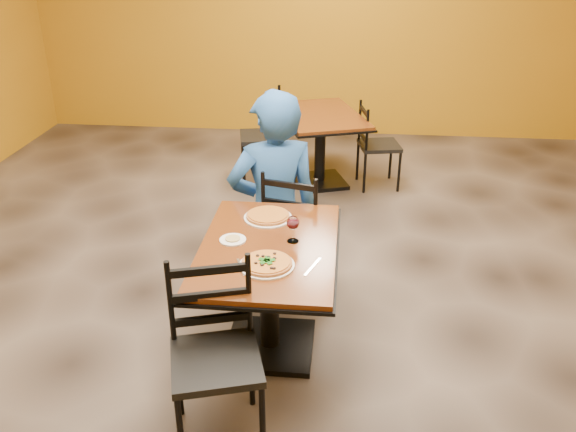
# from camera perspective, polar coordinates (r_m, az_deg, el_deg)

# --- Properties ---
(floor) EXTENTS (7.00, 8.00, 0.01)m
(floor) POSITION_cam_1_polar(r_m,az_deg,el_deg) (4.38, -0.87, -8.27)
(floor) COLOR black
(floor) RESTS_ON ground
(wall_back) EXTENTS (7.00, 0.01, 3.00)m
(wall_back) POSITION_cam_1_polar(r_m,az_deg,el_deg) (7.67, 2.65, 18.70)
(wall_back) COLOR #AC7613
(wall_back) RESTS_ON ground
(table_main) EXTENTS (0.83, 1.23, 0.75)m
(table_main) POSITION_cam_1_polar(r_m,az_deg,el_deg) (3.66, -1.82, -5.43)
(table_main) COLOR #652B10
(table_main) RESTS_ON floor
(table_second) EXTENTS (1.10, 1.33, 0.75)m
(table_second) POSITION_cam_1_polar(r_m,az_deg,el_deg) (6.17, 3.08, 7.87)
(table_second) COLOR #652B10
(table_second) RESTS_ON floor
(chair_main_near) EXTENTS (0.55, 0.55, 0.98)m
(chair_main_near) POSITION_cam_1_polar(r_m,az_deg,el_deg) (3.12, -6.82, -13.56)
(chair_main_near) COLOR black
(chair_main_near) RESTS_ON floor
(chair_main_far) EXTENTS (0.51, 0.51, 0.93)m
(chair_main_far) POSITION_cam_1_polar(r_m,az_deg,el_deg) (4.42, 0.92, -0.90)
(chair_main_far) COLOR black
(chair_main_far) RESTS_ON floor
(chair_second_left) EXTENTS (0.52, 0.52, 0.97)m
(chair_second_left) POSITION_cam_1_polar(r_m,az_deg,el_deg) (6.25, -2.49, 7.46)
(chair_second_left) COLOR black
(chair_second_left) RESTS_ON floor
(chair_second_right) EXTENTS (0.46, 0.46, 0.86)m
(chair_second_right) POSITION_cam_1_polar(r_m,az_deg,el_deg) (6.22, 8.63, 6.56)
(chair_second_right) COLOR black
(chair_second_right) RESTS_ON floor
(diner) EXTENTS (0.80, 0.66, 1.45)m
(diner) POSITION_cam_1_polar(r_m,az_deg,el_deg) (4.43, -1.33, 2.80)
(diner) COLOR navy
(diner) RESTS_ON floor
(plate_main) EXTENTS (0.31, 0.31, 0.01)m
(plate_main) POSITION_cam_1_polar(r_m,az_deg,el_deg) (3.35, -2.02, -4.68)
(plate_main) COLOR white
(plate_main) RESTS_ON table_main
(pizza_main) EXTENTS (0.28, 0.28, 0.02)m
(pizza_main) POSITION_cam_1_polar(r_m,az_deg,el_deg) (3.35, -2.02, -4.44)
(pizza_main) COLOR maroon
(pizza_main) RESTS_ON plate_main
(plate_far) EXTENTS (0.31, 0.31, 0.01)m
(plate_far) POSITION_cam_1_polar(r_m,az_deg,el_deg) (3.89, -1.91, -0.15)
(plate_far) COLOR white
(plate_far) RESTS_ON table_main
(pizza_far) EXTENTS (0.28, 0.28, 0.02)m
(pizza_far) POSITION_cam_1_polar(r_m,az_deg,el_deg) (3.88, -1.92, 0.07)
(pizza_far) COLOR gold
(pizza_far) RESTS_ON plate_far
(side_plate) EXTENTS (0.16, 0.16, 0.01)m
(side_plate) POSITION_cam_1_polar(r_m,az_deg,el_deg) (3.63, -5.24, -2.26)
(side_plate) COLOR white
(side_plate) RESTS_ON table_main
(dip) EXTENTS (0.09, 0.09, 0.01)m
(dip) POSITION_cam_1_polar(r_m,az_deg,el_deg) (3.62, -5.25, -2.13)
(dip) COLOR tan
(dip) RESTS_ON side_plate
(wine_glass) EXTENTS (0.08, 0.08, 0.18)m
(wine_glass) POSITION_cam_1_polar(r_m,az_deg,el_deg) (3.57, 0.47, -1.12)
(wine_glass) COLOR white
(wine_glass) RESTS_ON table_main
(fork) EXTENTS (0.08, 0.18, 0.00)m
(fork) POSITION_cam_1_polar(r_m,az_deg,el_deg) (3.35, -4.45, -4.84)
(fork) COLOR silver
(fork) RESTS_ON table_main
(knife) EXTENTS (0.09, 0.20, 0.00)m
(knife) POSITION_cam_1_polar(r_m,az_deg,el_deg) (3.35, 2.34, -4.81)
(knife) COLOR silver
(knife) RESTS_ON table_main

